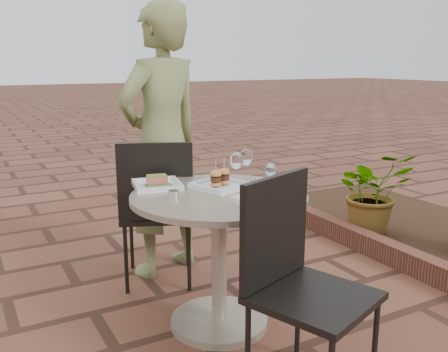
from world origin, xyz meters
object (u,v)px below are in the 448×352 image
cafe_table (219,240)px  plate_tuna (263,200)px  plate_sliders (220,182)px  chair_near (295,269)px  chair_far (157,202)px  diner (162,142)px  plate_salmon (157,184)px

cafe_table → plate_tuna: size_ratio=3.63×
plate_sliders → plate_tuna: (0.04, -0.36, -0.02)m
chair_near → plate_tuna: 0.42m
chair_near → cafe_table: bearing=72.5°
chair_far → chair_near: size_ratio=1.00×
chair_far → plate_sliders: bearing=131.5°
diner → plate_salmon: bearing=48.0°
cafe_table → chair_near: bearing=-87.0°
diner → plate_tuna: diner is taller
chair_far → diner: size_ratio=0.53×
cafe_table → plate_tuna: (0.10, -0.25, 0.26)m
chair_far → cafe_table: bearing=123.0°
chair_far → diner: bearing=-97.3°
plate_tuna → chair_far: bearing=103.7°
plate_sliders → plate_tuna: size_ratio=1.26×
plate_salmon → plate_sliders: bearing=-31.2°
plate_tuna → chair_near: bearing=-101.4°
diner → plate_salmon: 0.62m
plate_salmon → plate_tuna: plate_salmon is taller
cafe_table → plate_tuna: 0.38m
cafe_table → plate_salmon: plate_salmon is taller
cafe_table → chair_far: 0.62m
chair_near → plate_sliders: size_ratio=2.98×
chair_near → plate_tuna: (0.07, 0.36, 0.19)m
cafe_table → plate_salmon: size_ratio=3.15×
chair_far → plate_salmon: size_ratio=3.25×
plate_sliders → plate_tuna: bearing=-83.2°
plate_salmon → plate_tuna: bearing=-58.1°
diner → chair_near: bearing=72.6°
plate_tuna → plate_salmon: bearing=121.9°
cafe_table → chair_near: (0.03, -0.61, 0.07)m
diner → plate_tuna: bearing=76.6°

